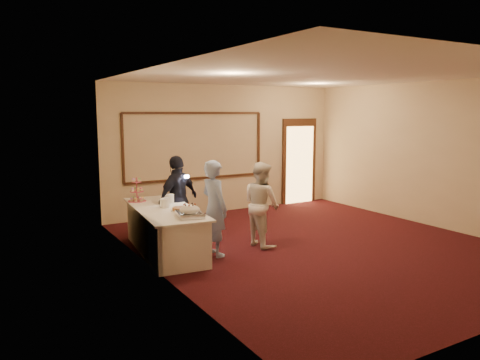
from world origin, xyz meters
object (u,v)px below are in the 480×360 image
Objects in this scene: plate_stack_b at (169,199)px; tart at (180,209)px; plate_stack_a at (165,203)px; man at (214,208)px; buffet_table at (165,230)px; guest at (178,199)px; cupcake_stand at (137,192)px; woman at (262,204)px; pavlova_tray at (190,211)px.

tart is (-0.08, -0.71, -0.05)m from plate_stack_b.
man is at bearing -43.06° from plate_stack_a.
man is (0.66, -0.55, 0.41)m from buffet_table.
buffet_table is 0.56m from tart.
tart is at bearing 61.44° from man.
plate_stack_a is 0.64m from guest.
man is at bearing 77.00° from guest.
plate_stack_a is 0.12× the size of guest.
guest is at bearing 31.86° from plate_stack_b.
cupcake_stand is at bearing 104.72° from buffet_table.
buffet_table is at bearing 111.50° from tart.
woman is at bearing 116.90° from guest.
pavlova_tray is 1.66m from cupcake_stand.
man is (0.63, -0.59, -0.05)m from plate_stack_a.
plate_stack_a is at bearing 39.25° from man.
plate_stack_b reaches higher than plate_stack_a.
man reaches higher than buffet_table.
cupcake_stand reaches higher than plate_stack_a.
plate_stack_b is (0.20, 0.32, 0.00)m from plate_stack_a.
guest is at bearing -24.03° from cupcake_stand.
buffet_table is 1.56× the size of guest.
plate_stack_b is at bearing 17.90° from man.
cupcake_stand is at bearing 100.92° from pavlova_tray.
cupcake_stand is 1.58× the size of tart.
woman is 1.53m from guest.
plate_stack_b is 0.28m from guest.
buffet_table is 1.74m from woman.
man is at bearing 25.27° from pavlova_tray.
plate_stack_a is 0.12× the size of man.
pavlova_tray is at bearing -79.08° from cupcake_stand.
pavlova_tray is 1.21× the size of cupcake_stand.
woman reaches higher than buffet_table.
buffet_table is 13.55× the size of plate_stack_a.
guest is at bearing 47.19° from plate_stack_a.
plate_stack_a is at bearing 94.97° from pavlova_tray.
tart is at bearing 45.82° from guest.
tart is 0.92m from guest.
woman is at bearing -92.61° from man.
tart is at bearing -74.13° from plate_stack_a.
guest reaches higher than pavlova_tray.
buffet_table is 13.02× the size of plate_stack_b.
cupcake_stand is at bearing 107.28° from plate_stack_a.
plate_stack_a is 0.12× the size of woman.
cupcake_stand is 0.30× the size of guest.
tart is 0.20× the size of woman.
guest is (-1.18, 0.97, 0.04)m from woman.
tart is at bearing -68.50° from buffet_table.
plate_stack_b is (0.44, -0.45, -0.09)m from cupcake_stand.
buffet_table is at bearing 24.59° from guest.
buffet_table is at bearing -121.11° from plate_stack_b.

